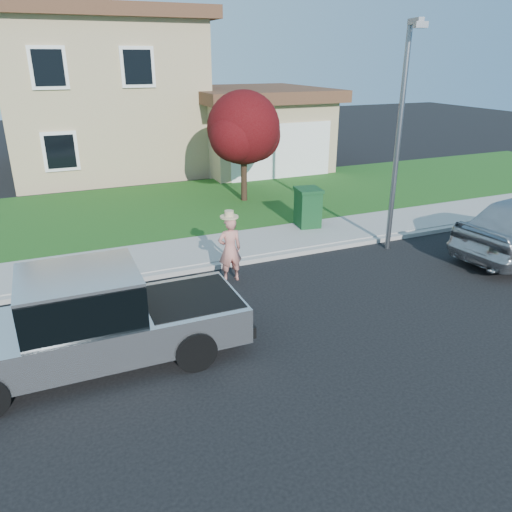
{
  "coord_description": "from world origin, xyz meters",
  "views": [
    {
      "loc": [
        -2.86,
        -8.15,
        4.97
      ],
      "look_at": [
        0.84,
        0.51,
        1.2
      ],
      "focal_mm": 35.0,
      "sensor_mm": 36.0,
      "label": 1
    }
  ],
  "objects_px": {
    "trash_bin": "(308,207)",
    "street_lamp": "(401,127)",
    "ornamental_tree": "(245,131)",
    "pickup_truck": "(91,322)",
    "woman": "(230,248)"
  },
  "relations": [
    {
      "from": "pickup_truck",
      "to": "ornamental_tree",
      "type": "relative_size",
      "value": 1.37
    },
    {
      "from": "ornamental_tree",
      "to": "woman",
      "type": "bearing_deg",
      "value": -114.94
    },
    {
      "from": "pickup_truck",
      "to": "woman",
      "type": "bearing_deg",
      "value": 34.94
    },
    {
      "from": "pickup_truck",
      "to": "street_lamp",
      "type": "height_order",
      "value": "street_lamp"
    },
    {
      "from": "woman",
      "to": "street_lamp",
      "type": "height_order",
      "value": "street_lamp"
    },
    {
      "from": "ornamental_tree",
      "to": "street_lamp",
      "type": "height_order",
      "value": "street_lamp"
    },
    {
      "from": "ornamental_tree",
      "to": "street_lamp",
      "type": "xyz_separation_m",
      "value": [
        1.87,
        -5.97,
        0.75
      ]
    },
    {
      "from": "woman",
      "to": "trash_bin",
      "type": "height_order",
      "value": "woman"
    },
    {
      "from": "pickup_truck",
      "to": "street_lamp",
      "type": "bearing_deg",
      "value": 17.67
    },
    {
      "from": "woman",
      "to": "ornamental_tree",
      "type": "xyz_separation_m",
      "value": [
        2.88,
        6.2,
        1.75
      ]
    },
    {
      "from": "trash_bin",
      "to": "street_lamp",
      "type": "relative_size",
      "value": 0.2
    },
    {
      "from": "pickup_truck",
      "to": "trash_bin",
      "type": "height_order",
      "value": "pickup_truck"
    },
    {
      "from": "ornamental_tree",
      "to": "trash_bin",
      "type": "height_order",
      "value": "ornamental_tree"
    },
    {
      "from": "woman",
      "to": "trash_bin",
      "type": "distance_m",
      "value": 4.3
    },
    {
      "from": "trash_bin",
      "to": "street_lamp",
      "type": "xyz_separation_m",
      "value": [
        1.29,
        -2.32,
        2.57
      ]
    }
  ]
}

